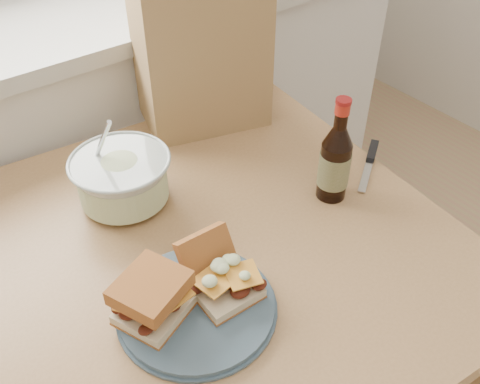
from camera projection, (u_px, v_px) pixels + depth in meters
cabinet_run at (29, 172)px, 1.62m from camera, size 2.50×0.64×0.94m
dining_table at (211, 280)px, 1.08m from camera, size 0.98×0.98×0.75m
plate at (197, 307)px, 0.89m from camera, size 0.26×0.26×0.02m
sandwich_left at (152, 298)px, 0.84m from camera, size 0.14×0.13×0.08m
sandwich_right at (220, 275)px, 0.89m from camera, size 0.10×0.14×0.09m
coleslaw_bowl at (123, 181)px, 1.07m from camera, size 0.20×0.20×0.20m
beer_bottle at (335, 162)px, 1.06m from camera, size 0.06×0.06×0.23m
knife at (371, 157)px, 1.20m from camera, size 0.17×0.12×0.01m
paper_bag at (201, 48)px, 1.22m from camera, size 0.33×0.26×0.37m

